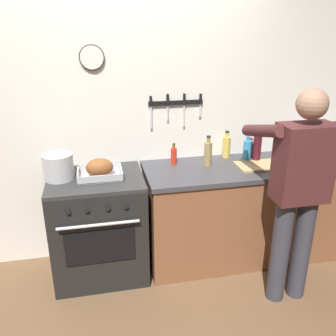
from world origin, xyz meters
TOP-DOWN VIEW (x-y plane):
  - wall_back at (0.00, 1.35)m, footprint 6.00×0.13m
  - counter_block at (1.21, 0.99)m, footprint 2.03×0.65m
  - stove at (-0.22, 0.99)m, footprint 0.76×0.67m
  - person_cook at (1.21, 0.39)m, footprint 0.51×0.63m
  - roasting_pan at (-0.18, 0.98)m, footprint 0.35×0.26m
  - stock_pot at (-0.50, 1.02)m, footprint 0.24×0.24m
  - cutting_board at (1.16, 0.94)m, footprint 0.36×0.24m
  - bottle_hot_sauce at (0.46, 1.15)m, footprint 0.05×0.05m
  - bottle_soy_sauce at (1.19, 1.18)m, footprint 0.05×0.05m
  - bottle_cooking_oil at (0.97, 1.23)m, footprint 0.07×0.07m
  - bottle_vinegar at (0.74, 1.06)m, footprint 0.07×0.07m
  - bottle_dish_soap at (1.12, 1.09)m, footprint 0.07×0.07m
  - bottle_wine_red at (1.20, 1.07)m, footprint 0.07×0.07m

SIDE VIEW (x-z plane):
  - stove at x=-0.22m, z-range 0.00..0.90m
  - counter_block at x=1.21m, z-range 0.01..0.91m
  - cutting_board at x=1.16m, z-range 0.90..0.92m
  - person_cook at x=1.21m, z-range 0.12..1.78m
  - roasting_pan at x=-0.18m, z-range 0.89..1.05m
  - bottle_soy_sauce at x=1.19m, z-range 0.88..1.07m
  - bottle_hot_sauce at x=0.46m, z-range 0.88..1.08m
  - stock_pot at x=-0.50m, z-range 0.90..1.10m
  - bottle_dish_soap at x=1.12m, z-range 0.88..1.13m
  - bottle_cooking_oil at x=0.97m, z-range 0.88..1.13m
  - bottle_vinegar at x=0.74m, z-range 0.88..1.14m
  - bottle_wine_red at x=1.20m, z-range 0.88..1.18m
  - wall_back at x=0.00m, z-range 0.00..2.60m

